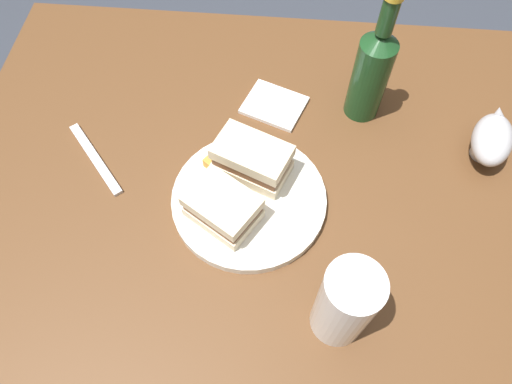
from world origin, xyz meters
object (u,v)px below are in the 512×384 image
at_px(plate, 249,199).
at_px(fork, 95,159).
at_px(cider_bottle, 372,71).
at_px(pint_glass, 344,306).
at_px(sandwich_half_left, 252,159).
at_px(sandwich_half_right, 223,207).
at_px(gravy_boat, 492,139).
at_px(napkin, 274,105).

relative_size(plate, fork, 1.45).
relative_size(cider_bottle, fork, 1.43).
relative_size(pint_glass, cider_bottle, 0.65).
bearing_deg(sandwich_half_left, sandwich_half_right, -112.49).
xyz_separation_m(gravy_boat, fork, (-0.69, -0.08, -0.04)).
distance_m(plate, sandwich_half_left, 0.07).
bearing_deg(pint_glass, sandwich_half_left, 121.20).
height_order(sandwich_half_right, napkin, sandwich_half_right).
distance_m(pint_glass, cider_bottle, 0.41).
height_order(plate, pint_glass, pint_glass).
height_order(sandwich_half_right, gravy_boat, sandwich_half_right).
bearing_deg(plate, sandwich_half_right, -134.35).
relative_size(sandwich_half_right, fork, 0.75).
height_order(plate, napkin, plate).
bearing_deg(cider_bottle, napkin, -177.37).
distance_m(cider_bottle, fork, 0.51).
height_order(sandwich_half_right, cider_bottle, cider_bottle).
bearing_deg(napkin, gravy_boat, -11.29).
distance_m(plate, pint_glass, 0.25).
distance_m(plate, napkin, 0.22).
bearing_deg(sandwich_half_left, fork, 178.33).
bearing_deg(plate, gravy_boat, 18.43).
xyz_separation_m(sandwich_half_left, gravy_boat, (0.41, 0.08, -0.01)).
bearing_deg(gravy_boat, fork, -173.83).
relative_size(plate, cider_bottle, 1.01).
bearing_deg(pint_glass, sandwich_half_right, 140.88).
distance_m(sandwich_half_right, pint_glass, 0.24).
relative_size(plate, sandwich_half_right, 1.94).
bearing_deg(gravy_boat, pint_glass, -128.98).
height_order(sandwich_half_right, fork, sandwich_half_right).
height_order(pint_glass, napkin, pint_glass).
height_order(pint_glass, gravy_boat, pint_glass).
height_order(plate, cider_bottle, cider_bottle).
bearing_deg(sandwich_half_right, fork, 157.78).
bearing_deg(fork, napkin, 74.91).
bearing_deg(napkin, sandwich_half_left, -99.81).
bearing_deg(pint_glass, gravy_boat, 51.02).
bearing_deg(napkin, fork, -154.06).
relative_size(sandwich_half_right, cider_bottle, 0.52).
bearing_deg(pint_glass, fork, 149.78).
height_order(pint_glass, fork, pint_glass).
xyz_separation_m(cider_bottle, napkin, (-0.17, -0.01, -0.10)).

